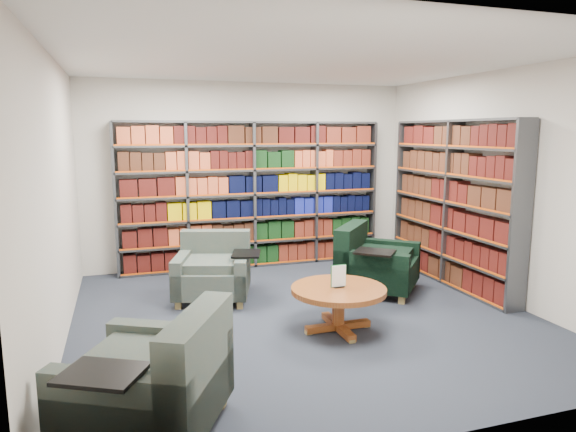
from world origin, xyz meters
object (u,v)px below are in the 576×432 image
object	(u,v)px
chair_green_right	(371,265)
coffee_table	(338,296)
chair_teal_left	(214,272)
chair_teal_front	(159,384)

from	to	relation	value
chair_green_right	coffee_table	distance (m)	1.49
chair_teal_left	chair_teal_front	bearing A→B (deg)	-107.00
chair_green_right	chair_teal_front	xyz separation A→B (m)	(-2.87, -2.47, 0.01)
coffee_table	chair_green_right	bearing A→B (deg)	49.91
chair_teal_left	chair_teal_front	xyz separation A→B (m)	(-0.87, -2.84, 0.03)
chair_teal_left	coffee_table	xyz separation A→B (m)	(1.04, -1.51, 0.05)
chair_teal_left	chair_teal_front	distance (m)	2.97
chair_teal_front	coffee_table	world-z (taller)	chair_teal_front
coffee_table	chair_teal_left	bearing A→B (deg)	124.44
chair_teal_left	chair_teal_front	size ratio (longest dim) A/B	0.90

